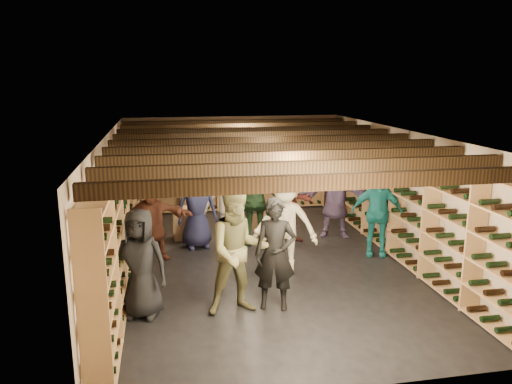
{
  "coord_description": "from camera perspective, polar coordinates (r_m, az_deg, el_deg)",
  "views": [
    {
      "loc": [
        -1.8,
        -8.62,
        3.39
      ],
      "look_at": [
        -0.14,
        0.2,
        1.3
      ],
      "focal_mm": 35.0,
      "sensor_mm": 36.0,
      "label": 1
    }
  ],
  "objects": [
    {
      "name": "ground",
      "position": [
        9.44,
        1.06,
        -7.96
      ],
      "size": [
        8.0,
        8.0,
        0.0
      ],
      "primitive_type": "plane",
      "color": "black",
      "rests_on": "ground"
    },
    {
      "name": "ceiling_joists",
      "position": [
        8.88,
        1.12,
        5.77
      ],
      "size": [
        5.4,
        7.12,
        0.18
      ],
      "color": "black",
      "rests_on": "ground"
    },
    {
      "name": "person_8",
      "position": [
        10.28,
        4.21,
        -1.25
      ],
      "size": [
        0.92,
        0.77,
        1.7
      ],
      "primitive_type": "imported",
      "rotation": [
        0.0,
        0.0,
        0.17
      ],
      "color": "#461915",
      "rests_on": "ground"
    },
    {
      "name": "crate_stack_left",
      "position": [
        10.74,
        -8.11,
        -3.55
      ],
      "size": [
        0.52,
        0.35,
        0.68
      ],
      "rotation": [
        0.0,
        0.0,
        0.05
      ],
      "color": "tan",
      "rests_on": "ground"
    },
    {
      "name": "wine_rack_back",
      "position": [
        12.79,
        -2.41,
        2.65
      ],
      "size": [
        4.7,
        0.3,
        2.15
      ],
      "color": "tan",
      "rests_on": "ground"
    },
    {
      "name": "person_3",
      "position": [
        8.7,
        3.37,
        -3.64
      ],
      "size": [
        1.32,
        1.09,
        1.78
      ],
      "primitive_type": "imported",
      "rotation": [
        0.0,
        0.0,
        -0.43
      ],
      "color": "beige",
      "rests_on": "ground"
    },
    {
      "name": "walls",
      "position": [
        9.08,
        1.09,
        -0.88
      ],
      "size": [
        5.52,
        8.02,
        2.4
      ],
      "color": "#C0AD96",
      "rests_on": "ground"
    },
    {
      "name": "crate_loose",
      "position": [
        10.81,
        2.05,
        -4.73
      ],
      "size": [
        0.52,
        0.36,
        0.17
      ],
      "primitive_type": "cube",
      "rotation": [
        0.0,
        0.0,
        0.07
      ],
      "color": "tan",
      "rests_on": "ground"
    },
    {
      "name": "wine_rack_left",
      "position": [
        8.96,
        -15.23,
        -2.36
      ],
      "size": [
        0.32,
        7.5,
        2.15
      ],
      "color": "tan",
      "rests_on": "ground"
    },
    {
      "name": "wine_rack_right",
      "position": [
        9.94,
        15.75,
        -0.88
      ],
      "size": [
        0.32,
        7.5,
        2.15
      ],
      "color": "tan",
      "rests_on": "ground"
    },
    {
      "name": "crate_stack_right",
      "position": [
        11.26,
        1.05,
        -3.09
      ],
      "size": [
        0.59,
        0.5,
        0.51
      ],
      "rotation": [
        0.0,
        0.0,
        -0.39
      ],
      "color": "tan",
      "rests_on": "ground"
    },
    {
      "name": "person_4",
      "position": [
        9.83,
        13.65,
        -2.35
      ],
      "size": [
        1.06,
        0.71,
        1.68
      ],
      "primitive_type": "imported",
      "rotation": [
        0.0,
        0.0,
        -0.34
      ],
      "color": "teal",
      "rests_on": "ground"
    },
    {
      "name": "person_0",
      "position": [
        7.33,
        -13.06,
        -7.97
      ],
      "size": [
        0.9,
        0.72,
        1.6
      ],
      "primitive_type": "imported",
      "rotation": [
        0.0,
        0.0,
        -0.31
      ],
      "color": "black",
      "rests_on": "ground"
    },
    {
      "name": "person_6",
      "position": [
        10.05,
        -6.8,
        -1.74
      ],
      "size": [
        0.9,
        0.67,
        1.67
      ],
      "primitive_type": "imported",
      "rotation": [
        0.0,
        0.0,
        0.18
      ],
      "color": "#1F2145",
      "rests_on": "ground"
    },
    {
      "name": "person_9",
      "position": [
        10.31,
        -3.22,
        -0.96
      ],
      "size": [
        1.17,
        0.69,
        1.78
      ],
      "primitive_type": "imported",
      "rotation": [
        0.0,
        0.0,
        -0.02
      ],
      "color": "#BCB7AB",
      "rests_on": "ground"
    },
    {
      "name": "person_5",
      "position": [
        9.48,
        -11.78,
        -3.05
      ],
      "size": [
        1.55,
        0.8,
        1.6
      ],
      "primitive_type": "imported",
      "rotation": [
        0.0,
        0.0,
        0.23
      ],
      "color": "brown",
      "rests_on": "ground"
    },
    {
      "name": "person_2",
      "position": [
        7.22,
        -2.03,
        -6.77
      ],
      "size": [
        0.97,
        0.79,
        1.88
      ],
      "primitive_type": "imported",
      "rotation": [
        0.0,
        0.0,
        0.09
      ],
      "color": "brown",
      "rests_on": "ground"
    },
    {
      "name": "person_11",
      "position": [
        10.81,
        9.08,
        -0.61
      ],
      "size": [
        1.67,
        0.98,
        1.72
      ],
      "primitive_type": "imported",
      "rotation": [
        0.0,
        0.0,
        -0.32
      ],
      "color": "slate",
      "rests_on": "ground"
    },
    {
      "name": "person_1",
      "position": [
        7.37,
        2.2,
        -7.14
      ],
      "size": [
        0.7,
        0.56,
        1.69
      ],
      "primitive_type": "imported",
      "rotation": [
        0.0,
        0.0,
        -0.29
      ],
      "color": "black",
      "rests_on": "ground"
    },
    {
      "name": "ceiling",
      "position": [
        8.87,
        1.12,
        6.67
      ],
      "size": [
        5.5,
        8.0,
        0.01
      ],
      "primitive_type": "cube",
      "color": "beige",
      "rests_on": "walls"
    },
    {
      "name": "person_10",
      "position": [
        10.17,
        -0.25,
        -1.12
      ],
      "size": [
        1.11,
        0.61,
        1.79
      ],
      "primitive_type": "imported",
      "rotation": [
        0.0,
        0.0,
        -0.18
      ],
      "color": "#244627",
      "rests_on": "ground"
    }
  ]
}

